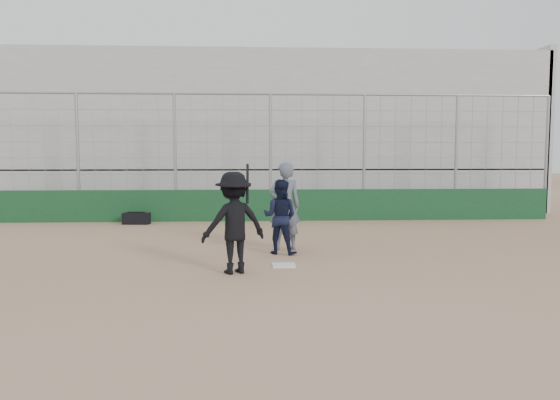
{
  "coord_description": "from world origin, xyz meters",
  "views": [
    {
      "loc": [
        -0.63,
        -10.32,
        2.18
      ],
      "look_at": [
        0.0,
        1.4,
        1.15
      ],
      "focal_mm": 35.0,
      "sensor_mm": 36.0,
      "label": 1
    }
  ],
  "objects": [
    {
      "name": "ground",
      "position": [
        0.0,
        0.0,
        0.0
      ],
      "size": [
        90.0,
        90.0,
        0.0
      ],
      "primitive_type": "plane",
      "color": "#856148",
      "rests_on": "ground"
    },
    {
      "name": "home_plate",
      "position": [
        0.0,
        0.0,
        0.01
      ],
      "size": [
        0.44,
        0.44,
        0.02
      ],
      "primitive_type": "cube",
      "color": "white",
      "rests_on": "ground"
    },
    {
      "name": "backstop",
      "position": [
        0.0,
        7.0,
        0.96
      ],
      "size": [
        18.1,
        0.25,
        4.04
      ],
      "color": "#123A1E",
      "rests_on": "ground"
    },
    {
      "name": "bleachers",
      "position": [
        0.0,
        11.95,
        2.92
      ],
      "size": [
        20.25,
        6.7,
        6.98
      ],
      "color": "#A0A0A0",
      "rests_on": "ground"
    },
    {
      "name": "batter_at_plate",
      "position": [
        -0.94,
        -0.56,
        0.92
      ],
      "size": [
        1.35,
        1.07,
        1.98
      ],
      "color": "black",
      "rests_on": "ground"
    },
    {
      "name": "catcher_crouched",
      "position": [
        -0.01,
        1.22,
        0.54
      ],
      "size": [
        0.96,
        0.88,
        1.09
      ],
      "color": "black",
      "rests_on": "ground"
    },
    {
      "name": "umpire",
      "position": [
        0.12,
        1.73,
        0.88
      ],
      "size": [
        0.78,
        0.57,
        1.77
      ],
      "primitive_type": "imported",
      "rotation": [
        0.0,
        0.0,
        3.29
      ],
      "color": "#545C6B",
      "rests_on": "ground"
    },
    {
      "name": "equipment_bag",
      "position": [
        -4.11,
        6.35,
        0.17
      ],
      "size": [
        0.83,
        0.41,
        0.38
      ],
      "color": "black",
      "rests_on": "ground"
    }
  ]
}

